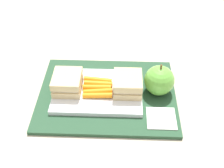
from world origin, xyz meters
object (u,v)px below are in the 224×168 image
object	(u,v)px
carrot_sticks_bundle	(98,87)
sandwich_half_right	(128,84)
sandwich_half_left	(67,82)
apple	(159,80)
food_tray	(98,91)
paper_napkin	(161,118)

from	to	relation	value
carrot_sticks_bundle	sandwich_half_right	bearing A→B (deg)	0.24
carrot_sticks_bundle	sandwich_half_left	bearing A→B (deg)	179.76
sandwich_half_right	apple	xyz separation A→B (m)	(0.08, 0.01, 0.01)
sandwich_half_left	sandwich_half_right	world-z (taller)	same
food_tray	sandwich_half_right	bearing A→B (deg)	0.00
sandwich_half_left	sandwich_half_right	bearing A→B (deg)	0.00
sandwich_half_left	paper_napkin	xyz separation A→B (m)	(0.24, -0.09, -0.03)
sandwich_half_right	apple	bearing A→B (deg)	7.50
food_tray	sandwich_half_right	xyz separation A→B (m)	(0.08, 0.00, 0.03)
food_tray	sandwich_half_left	world-z (taller)	sandwich_half_left
sandwich_half_left	sandwich_half_right	distance (m)	0.16
food_tray	sandwich_half_left	bearing A→B (deg)	180.00
food_tray	carrot_sticks_bundle	size ratio (longest dim) A/B	2.89
carrot_sticks_bundle	apple	distance (m)	0.16
food_tray	sandwich_half_left	xyz separation A→B (m)	(-0.08, 0.00, 0.03)
sandwich_half_right	paper_napkin	xyz separation A→B (m)	(0.08, -0.09, -0.03)
food_tray	paper_napkin	size ratio (longest dim) A/B	3.29
carrot_sticks_bundle	paper_napkin	distance (m)	0.18
sandwich_half_left	paper_napkin	bearing A→B (deg)	-19.80
apple	sandwich_half_left	bearing A→B (deg)	-177.42
apple	paper_napkin	xyz separation A→B (m)	(0.00, -0.10, -0.04)
sandwich_half_right	paper_napkin	bearing A→B (deg)	-46.26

